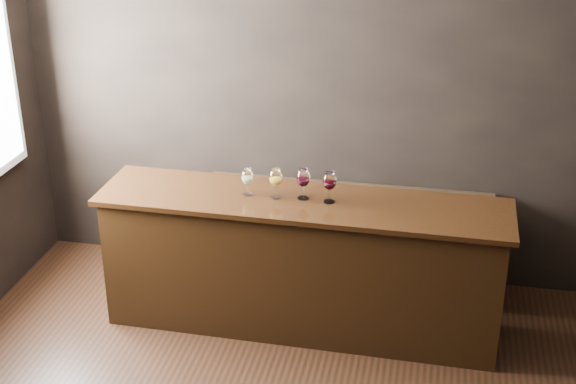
% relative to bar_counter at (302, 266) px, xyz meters
% --- Properties ---
extents(room_shell, '(5.02, 4.52, 2.81)m').
position_rel_bar_counter_xyz_m(room_shell, '(-0.03, -1.29, 1.34)').
color(room_shell, black).
rests_on(room_shell, ground).
extents(bar_counter, '(2.72, 0.63, 0.95)m').
position_rel_bar_counter_xyz_m(bar_counter, '(0.00, 0.00, 0.00)').
color(bar_counter, black).
rests_on(bar_counter, ground).
extents(bar_top, '(2.81, 0.69, 0.04)m').
position_rel_bar_counter_xyz_m(bar_top, '(0.00, 0.00, 0.49)').
color(bar_top, black).
rests_on(bar_top, bar_counter).
extents(back_bar_shelf, '(2.17, 0.40, 0.78)m').
position_rel_bar_counter_xyz_m(back_bar_shelf, '(0.23, 0.63, -0.08)').
color(back_bar_shelf, black).
rests_on(back_bar_shelf, ground).
extents(glass_white, '(0.08, 0.08, 0.19)m').
position_rel_bar_counter_xyz_m(glass_white, '(-0.38, 0.01, 0.64)').
color(glass_white, white).
rests_on(glass_white, bar_top).
extents(glass_amber, '(0.09, 0.09, 0.21)m').
position_rel_bar_counter_xyz_m(glass_amber, '(-0.18, 0.01, 0.65)').
color(glass_amber, white).
rests_on(glass_amber, bar_top).
extents(glass_red_a, '(0.09, 0.09, 0.21)m').
position_rel_bar_counter_xyz_m(glass_red_a, '(0.00, 0.03, 0.65)').
color(glass_red_a, white).
rests_on(glass_red_a, bar_top).
extents(glass_red_b, '(0.09, 0.09, 0.22)m').
position_rel_bar_counter_xyz_m(glass_red_b, '(0.18, 0.01, 0.66)').
color(glass_red_b, white).
rests_on(glass_red_b, bar_top).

